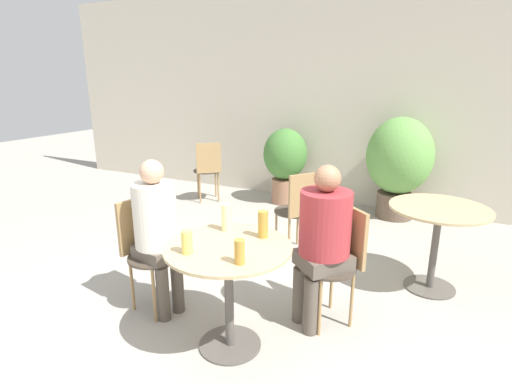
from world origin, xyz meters
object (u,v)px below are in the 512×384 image
bistro_chair_2 (299,206)px  potted_plant_0 (285,160)px  bistro_chair_1 (146,243)px  seated_person_1 (157,225)px  beer_glass_1 (226,217)px  beer_glass_3 (240,252)px  potted_plant_1 (399,161)px  cafe_table_near (229,269)px  beer_glass_0 (263,224)px  beer_glass_2 (187,242)px  bistro_chair_0 (339,254)px  bistro_chair_3 (208,166)px  seated_person_0 (323,234)px  cafe_table_far (437,226)px

bistro_chair_2 → potted_plant_0: bearing=-115.5°
bistro_chair_1 → seated_person_1: 0.24m
bistro_chair_2 → beer_glass_1: (-0.04, -1.35, 0.31)m
beer_glass_3 → potted_plant_1: potted_plant_1 is taller
seated_person_1 → beer_glass_1: bearing=-69.7°
cafe_table_near → beer_glass_0: beer_glass_0 is taller
beer_glass_1 → potted_plant_0: (-0.76, 2.93, -0.20)m
bistro_chair_1 → beer_glass_2: beer_glass_2 is taller
bistro_chair_0 → bistro_chair_3: 3.21m
bistro_chair_3 → beer_glass_3: beer_glass_3 is taller
seated_person_1 → beer_glass_3: size_ratio=8.24×
beer_glass_2 → beer_glass_3: size_ratio=0.99×
seated_person_0 → seated_person_1: 1.21m
cafe_table_far → potted_plant_1: size_ratio=0.62×
seated_person_0 → bistro_chair_1: bearing=-123.2°
seated_person_0 → beer_glass_0: 0.46m
bistro_chair_2 → beer_glass_3: (0.28, -1.76, 0.28)m
beer_glass_2 → potted_plant_0: bearing=102.4°
bistro_chair_1 → seated_person_0: seated_person_0 is taller
bistro_chair_0 → potted_plant_1: 2.58m
bistro_chair_2 → seated_person_0: bearing=65.7°
cafe_table_near → beer_glass_2: beer_glass_2 is taller
beer_glass_0 → bistro_chair_2: bearing=99.9°
beer_glass_0 → beer_glass_2: beer_glass_0 is taller
beer_glass_3 → potted_plant_0: (-1.09, 3.34, -0.18)m
seated_person_0 → potted_plant_0: 2.96m
cafe_table_far → seated_person_1: seated_person_1 is taller
seated_person_0 → potted_plant_1: (0.16, 2.68, 0.04)m
beer_glass_2 → bistro_chair_0: bearing=49.4°
seated_person_0 → potted_plant_1: bearing=127.7°
potted_plant_0 → cafe_table_near: bearing=-74.0°
cafe_table_near → beer_glass_3: (0.19, -0.19, 0.24)m
bistro_chair_1 → seated_person_1: seated_person_1 is taller
bistro_chair_0 → potted_plant_0: 2.91m
bistro_chair_2 → beer_glass_3: beer_glass_3 is taller
bistro_chair_0 → bistro_chair_1: 1.46m
cafe_table_far → potted_plant_0: potted_plant_0 is taller
beer_glass_3 → beer_glass_2: bearing=-176.8°
bistro_chair_2 → cafe_table_far: bearing=121.9°
seated_person_1 → potted_plant_0: size_ratio=1.12×
bistro_chair_1 → beer_glass_0: beer_glass_0 is taller
beer_glass_1 → seated_person_0: bearing=26.7°
beer_glass_0 → potted_plant_0: 3.11m
seated_person_1 → bistro_chair_1: bearing=90.0°
cafe_table_far → beer_glass_1: bearing=-137.0°
cafe_table_far → bistro_chair_2: 1.27m
seated_person_0 → beer_glass_2: bearing=-89.3°
seated_person_0 → potted_plant_0: seated_person_0 is taller
beer_glass_2 → potted_plant_0: potted_plant_0 is taller
cafe_table_near → seated_person_0: (0.46, 0.52, 0.13)m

